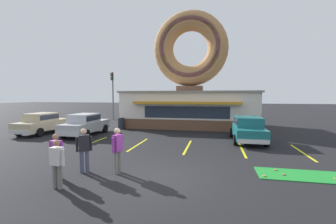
# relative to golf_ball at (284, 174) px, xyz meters

# --- Properties ---
(ground_plane) EXTENTS (160.00, 160.00, 0.00)m
(ground_plane) POSITION_rel_golf_ball_xyz_m (-4.40, -1.10, -0.05)
(ground_plane) COLOR black
(donut_shop_building) EXTENTS (12.30, 6.75, 10.96)m
(donut_shop_building) POSITION_rel_golf_ball_xyz_m (-4.94, 12.84, 3.69)
(donut_shop_building) COLOR brown
(donut_shop_building) RESTS_ON ground
(putting_mat) EXTENTS (3.39, 1.34, 0.03)m
(putting_mat) POSITION_rel_golf_ball_xyz_m (0.78, 0.11, -0.04)
(putting_mat) COLOR #1E842D
(putting_mat) RESTS_ON ground
(mini_donut_near_left) EXTENTS (0.13, 0.13, 0.04)m
(mini_donut_near_left) POSITION_rel_golf_ball_xyz_m (-0.17, 0.47, -0.00)
(mini_donut_near_left) COLOR #A5724C
(mini_donut_near_left) RESTS_ON putting_mat
(mini_donut_near_right) EXTENTS (0.13, 0.13, 0.04)m
(mini_donut_near_right) POSITION_rel_golf_ball_xyz_m (-0.74, -0.33, -0.00)
(mini_donut_near_right) COLOR #D17F47
(mini_donut_near_right) RESTS_ON putting_mat
(mini_donut_mid_left) EXTENTS (0.13, 0.13, 0.04)m
(mini_donut_mid_left) POSITION_rel_golf_ball_xyz_m (1.67, -0.09, -0.00)
(mini_donut_mid_left) COLOR #D17F47
(mini_donut_mid_left) RESTS_ON putting_mat
(mini_donut_mid_right) EXTENTS (0.13, 0.13, 0.04)m
(mini_donut_mid_right) POSITION_rel_golf_ball_xyz_m (-0.00, -0.02, -0.00)
(mini_donut_mid_right) COLOR brown
(mini_donut_mid_right) RESTS_ON putting_mat
(golf_ball) EXTENTS (0.04, 0.04, 0.04)m
(golf_ball) POSITION_rel_golf_ball_xyz_m (0.00, 0.00, 0.00)
(golf_ball) COLOR white
(golf_ball) RESTS_ON putting_mat
(car_teal) EXTENTS (2.00, 4.57, 1.60)m
(car_teal) POSITION_rel_golf_ball_xyz_m (-0.44, 6.25, 0.82)
(car_teal) COLOR #196066
(car_teal) RESTS_ON ground
(car_silver) EXTENTS (2.04, 4.59, 1.60)m
(car_silver) POSITION_rel_golf_ball_xyz_m (-12.00, 6.15, 0.82)
(car_silver) COLOR #B2B5BA
(car_silver) RESTS_ON ground
(car_champagne) EXTENTS (2.03, 4.59, 1.60)m
(car_champagne) POSITION_rel_golf_ball_xyz_m (-15.70, 6.16, 0.82)
(car_champagne) COLOR #BCAD89
(car_champagne) RESTS_ON ground
(pedestrian_blue_sweater_man) EXTENTS (0.59, 0.28, 1.59)m
(pedestrian_blue_sweater_man) POSITION_rel_golf_ball_xyz_m (-8.05, -1.92, 0.83)
(pedestrian_blue_sweater_man) COLOR #474C66
(pedestrian_blue_sweater_man) RESTS_ON ground
(pedestrian_hooded_kid) EXTENTS (0.59, 0.29, 1.57)m
(pedestrian_hooded_kid) POSITION_rel_golf_ball_xyz_m (-7.38, -2.74, 0.81)
(pedestrian_hooded_kid) COLOR slate
(pedestrian_hooded_kid) RESTS_ON ground
(pedestrian_leather_jacket_man) EXTENTS (0.50, 0.42, 1.71)m
(pedestrian_leather_jacket_man) POSITION_rel_golf_ball_xyz_m (-7.40, -1.20, 0.90)
(pedestrian_leather_jacket_man) COLOR #474C66
(pedestrian_leather_jacket_man) RESTS_ON ground
(pedestrian_clipboard_woman) EXTENTS (0.31, 0.58, 1.73)m
(pedestrian_clipboard_woman) POSITION_rel_golf_ball_xyz_m (-6.12, -1.00, 0.92)
(pedestrian_clipboard_woman) COLOR slate
(pedestrian_clipboard_woman) RESTS_ON ground
(trash_bin) EXTENTS (0.57, 0.57, 0.97)m
(trash_bin) POSITION_rel_golf_ball_xyz_m (-10.68, 9.65, 0.45)
(trash_bin) COLOR #232833
(trash_bin) RESTS_ON ground
(traffic_light_pole) EXTENTS (0.28, 0.47, 5.80)m
(traffic_light_pole) POSITION_rel_golf_ball_xyz_m (-14.81, 16.69, 3.66)
(traffic_light_pole) COLOR #595B60
(traffic_light_pole) RESTS_ON ground
(parking_stripe_far_left) EXTENTS (0.12, 3.60, 0.01)m
(parking_stripe_far_left) POSITION_rel_golf_ball_xyz_m (-10.04, 3.90, -0.05)
(parking_stripe_far_left) COLOR yellow
(parking_stripe_far_left) RESTS_ON ground
(parking_stripe_left) EXTENTS (0.12, 3.60, 0.01)m
(parking_stripe_left) POSITION_rel_golf_ball_xyz_m (-7.04, 3.90, -0.05)
(parking_stripe_left) COLOR yellow
(parking_stripe_left) RESTS_ON ground
(parking_stripe_mid_left) EXTENTS (0.12, 3.60, 0.01)m
(parking_stripe_mid_left) POSITION_rel_golf_ball_xyz_m (-4.04, 3.90, -0.05)
(parking_stripe_mid_left) COLOR yellow
(parking_stripe_mid_left) RESTS_ON ground
(parking_stripe_centre) EXTENTS (0.12, 3.60, 0.01)m
(parking_stripe_centre) POSITION_rel_golf_ball_xyz_m (-1.04, 3.90, -0.05)
(parking_stripe_centre) COLOR yellow
(parking_stripe_centre) RESTS_ON ground
(parking_stripe_mid_right) EXTENTS (0.12, 3.60, 0.01)m
(parking_stripe_mid_right) POSITION_rel_golf_ball_xyz_m (1.96, 3.90, -0.05)
(parking_stripe_mid_right) COLOR yellow
(parking_stripe_mid_right) RESTS_ON ground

